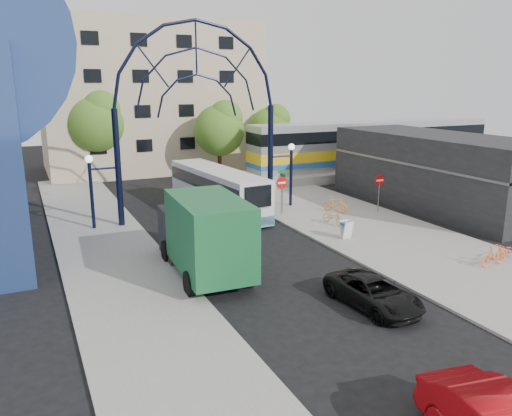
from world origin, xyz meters
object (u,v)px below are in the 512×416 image
train_car (374,144)px  black_suv (373,292)px  city_bus (217,190)px  bike_far_b (494,255)px  bike_near_b (335,204)px  tree_north_c (271,127)px  tree_north_a (221,128)px  stop_sign (282,186)px  green_truck (203,234)px  bike_far_a (512,251)px  do_not_enter_sign (379,184)px  bike_near_a (333,217)px  street_name_sign (283,182)px  tree_north_b (96,120)px  gateway_arch (197,80)px  sandwich_board (346,227)px

train_car → black_suv: (-18.38, -23.42, -2.31)m
city_bus → bike_far_b: bearing=-67.9°
bike_near_b → train_car: bearing=12.0°
tree_north_c → tree_north_a: bearing=-161.6°
black_suv → stop_sign: bearing=72.2°
green_truck → bike_far_a: green_truck is taller
do_not_enter_sign → bike_near_a: size_ratio=1.50×
city_bus → black_suv: size_ratio=2.52×
stop_sign → bike_far_a: bearing=-63.6°
do_not_enter_sign → bike_far_a: size_ratio=1.50×
stop_sign → street_name_sign: 0.74m
tree_north_c → do_not_enter_sign: bearing=-93.6°
bike_near_b → bike_far_b: bike_near_b is taller
train_car → city_bus: 19.91m
stop_sign → train_car: size_ratio=0.10×
street_name_sign → bike_far_a: 14.08m
tree_north_c → street_name_sign: bearing=-114.3°
tree_north_b → bike_far_a: 33.87m
bike_near_b → bike_far_a: bearing=-108.4°
tree_north_c → gateway_arch: bearing=-131.0°
tree_north_c → stop_sign: bearing=-114.7°
bike_near_b → black_suv: bearing=-149.2°
street_name_sign → bike_near_a: size_ratio=1.69×
tree_north_a → city_bus: (-4.64, -11.12, -3.09)m
tree_north_c → bike_near_b: (-3.80, -16.84, -3.63)m
tree_north_a → black_suv: (-4.50, -27.35, -4.02)m
tree_north_b → city_bus: tree_north_b is taller
do_not_enter_sign → street_name_sign: (-5.80, 2.60, 0.15)m
sandwich_board → bike_near_b: bearing=62.0°
gateway_arch → sandwich_board: bearing=-55.1°
train_car → tree_north_a: tree_north_a is taller
train_car → black_suv: train_car is taller
tree_north_a → tree_north_c: tree_north_a is taller
tree_north_b → tree_north_c: (16.00, -2.00, -0.99)m
sandwich_board → train_car: size_ratio=0.04×
tree_north_b → green_truck: bearing=-88.1°
city_bus → gateway_arch: bearing=-156.9°
street_name_sign → bike_near_a: bearing=-70.6°
bike_far_a → bike_far_b: (-1.48, -0.24, 0.06)m
street_name_sign → tree_north_a: 13.59m
stop_sign → sandwich_board: (0.80, -6.02, -1.25)m
bike_far_b → stop_sign: bearing=18.0°
street_name_sign → bike_near_b: 3.77m
green_truck → tree_north_a: bearing=69.6°
train_car → bike_far_b: 24.93m
tree_north_b → black_suv: 32.17m
stop_sign → black_suv: size_ratio=0.59×
sandwich_board → bike_far_a: 8.11m
gateway_arch → stop_sign: gateway_arch is taller
black_suv → bike_near_a: 11.26m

